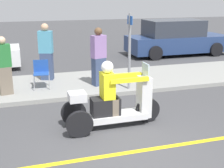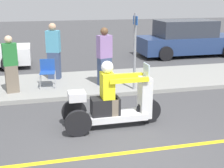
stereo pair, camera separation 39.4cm
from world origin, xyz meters
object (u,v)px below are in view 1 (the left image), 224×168
Objects in this scene: spectator_by_tree at (4,67)px; spectator_far_back at (99,58)px; folding_chair_set_back at (41,71)px; parked_car_lot_center at (176,39)px; motorcycle_trike at (113,103)px; street_sign at (129,49)px; spectator_with_child at (46,53)px.

spectator_far_back reaches higher than spectator_by_tree.
folding_chair_set_back is 7.81m from parked_car_lot_center.
motorcycle_trike is 1.25× the size of spectator_far_back.
spectator_far_back is 2.15× the size of folding_chair_set_back.
spectator_by_tree is at bearing 171.33° from street_sign.
street_sign reaches higher than spectator_with_child.
spectator_by_tree is 1.11m from folding_chair_set_back.
spectator_by_tree is at bearing -149.91° from parked_car_lot_center.
motorcycle_trike reaches higher than folding_chair_set_back.
folding_chair_set_back is (1.01, 0.38, -0.28)m from spectator_by_tree.
spectator_far_back is 6.61m from parked_car_lot_center.
motorcycle_trike is 3.57m from spectator_by_tree.
spectator_by_tree is at bearing -159.64° from folding_chair_set_back.
parked_car_lot_center is (5.41, 7.17, 0.24)m from motorcycle_trike.
folding_chair_set_back is at bearing 170.69° from spectator_far_back.
spectator_with_child is 0.99m from folding_chair_set_back.
spectator_far_back is at bearing -38.70° from spectator_with_child.
parked_car_lot_center is at bearing 41.23° from spectator_far_back.
folding_chair_set_back is at bearing -106.32° from spectator_with_child.
motorcycle_trike is at bearing -127.01° from parked_car_lot_center.
spectator_with_child is at bearing 140.95° from street_sign.
spectator_with_child is (1.27, 1.25, 0.10)m from spectator_by_tree.
spectator_far_back is 0.37× the size of parked_car_lot_center.
folding_chair_set_back is 0.17× the size of parked_car_lot_center.
street_sign is at bearing -39.72° from spectator_far_back.
street_sign reaches higher than parked_car_lot_center.
parked_car_lot_center is at bearing 30.09° from spectator_by_tree.
motorcycle_trike is at bearing -75.84° from spectator_with_child.
spectator_far_back is (1.44, -1.16, -0.03)m from spectator_with_child.
spectator_far_back reaches higher than motorcycle_trike.
spectator_by_tree reaches higher than parked_car_lot_center.
motorcycle_trike is 8.99m from parked_car_lot_center.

